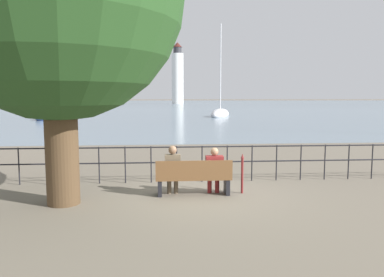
# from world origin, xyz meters

# --- Properties ---
(ground_plane) EXTENTS (1000.00, 1000.00, 0.00)m
(ground_plane) POSITION_xyz_m (0.00, 0.00, 0.00)
(ground_plane) COLOR #706656
(harbor_water) EXTENTS (600.00, 300.00, 0.01)m
(harbor_water) POSITION_xyz_m (0.00, 160.10, 0.00)
(harbor_water) COLOR slate
(harbor_water) RESTS_ON ground_plane
(park_bench) EXTENTS (1.89, 0.45, 0.90)m
(park_bench) POSITION_xyz_m (0.00, -0.06, 0.44)
(park_bench) COLOR brown
(park_bench) RESTS_ON ground_plane
(seated_person_left) EXTENTS (0.38, 0.35, 1.25)m
(seated_person_left) POSITION_xyz_m (-0.52, 0.01, 0.68)
(seated_person_left) COLOR brown
(seated_person_left) RESTS_ON ground_plane
(seated_person_right) EXTENTS (0.44, 0.35, 1.19)m
(seated_person_right) POSITION_xyz_m (0.52, 0.01, 0.66)
(seated_person_right) COLOR maroon
(seated_person_right) RESTS_ON ground_plane
(promenade_railing) EXTENTS (15.43, 0.04, 1.05)m
(promenade_railing) POSITION_xyz_m (-0.00, 1.45, 0.70)
(promenade_railing) COLOR black
(promenade_railing) RESTS_ON ground_plane
(closed_umbrella) EXTENTS (0.09, 0.09, 1.02)m
(closed_umbrella) POSITION_xyz_m (1.24, 0.05, 0.57)
(closed_umbrella) COLOR maroon
(closed_umbrella) RESTS_ON ground_plane
(sailboat_0) EXTENTS (4.12, 6.85, 12.11)m
(sailboat_0) POSITION_xyz_m (6.61, 38.45, 0.37)
(sailboat_0) COLOR silver
(sailboat_0) RESTS_ON ground_plane
(sailboat_1) EXTENTS (2.66, 6.11, 10.16)m
(sailboat_1) POSITION_xyz_m (-13.34, 33.78, 0.33)
(sailboat_1) COLOR navy
(sailboat_1) RESTS_ON ground_plane
(harbor_lighthouse) EXTENTS (4.45, 4.45, 23.44)m
(harbor_lighthouse) POSITION_xyz_m (5.11, 136.59, 10.90)
(harbor_lighthouse) COLOR white
(harbor_lighthouse) RESTS_ON ground_plane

